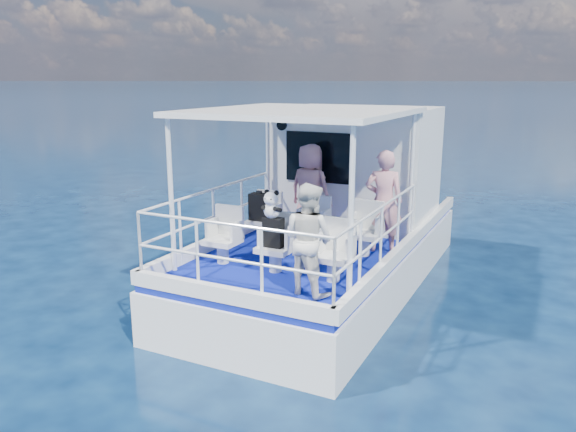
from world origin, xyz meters
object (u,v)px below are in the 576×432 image
at_px(passenger_stbd_aft, 308,239).
at_px(backpack_center, 273,232).
at_px(passenger_port_fwd, 310,190).
at_px(panda, 272,204).

xyz_separation_m(passenger_stbd_aft, backpack_center, (-0.78, 0.52, -0.13)).
height_order(passenger_stbd_aft, backpack_center, passenger_stbd_aft).
bearing_deg(passenger_stbd_aft, passenger_port_fwd, -51.66).
height_order(passenger_port_fwd, panda, passenger_port_fwd).
relative_size(passenger_stbd_aft, backpack_center, 3.40).
bearing_deg(passenger_port_fwd, backpack_center, 107.27).
xyz_separation_m(passenger_port_fwd, backpack_center, (0.37, -2.10, -0.22)).
height_order(passenger_port_fwd, backpack_center, passenger_port_fwd).
bearing_deg(backpack_center, passenger_port_fwd, 99.96).
xyz_separation_m(passenger_port_fwd, passenger_stbd_aft, (1.15, -2.61, -0.08)).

